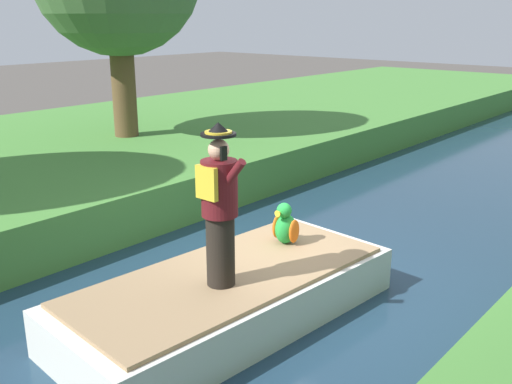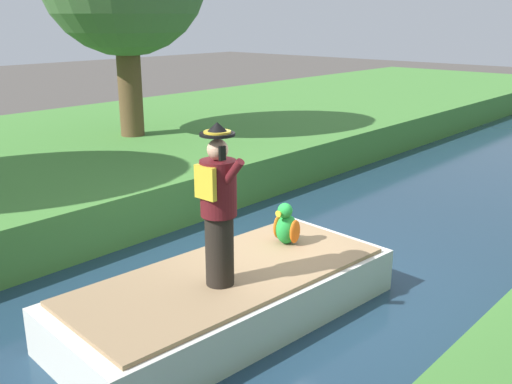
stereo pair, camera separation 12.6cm
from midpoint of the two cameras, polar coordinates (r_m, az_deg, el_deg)
name	(u,v)px [view 1 (the left image)]	position (r m, az deg, el deg)	size (l,w,h in m)	color
ground_plane	(286,294)	(8.01, 2.47, -9.99)	(80.00, 80.00, 0.00)	#4C4742
canal_water	(286,291)	(7.99, 2.48, -9.67)	(5.58, 48.00, 0.10)	#1E384C
grass_bank_near	(14,171)	(13.38, -22.93, 1.88)	(9.06, 48.00, 0.93)	#478438
boat	(229,296)	(7.08, -3.18, -10.18)	(2.13, 4.33, 0.61)	silver
person_pirate	(220,206)	(6.33, -4.16, -1.42)	(0.61, 0.42, 1.85)	black
parrot_plush	(285,226)	(7.71, 2.44, -3.34)	(0.36, 0.35, 0.57)	green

